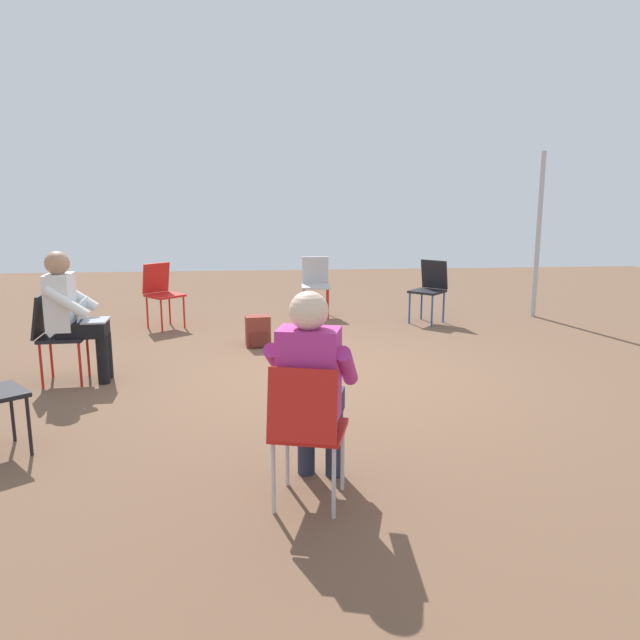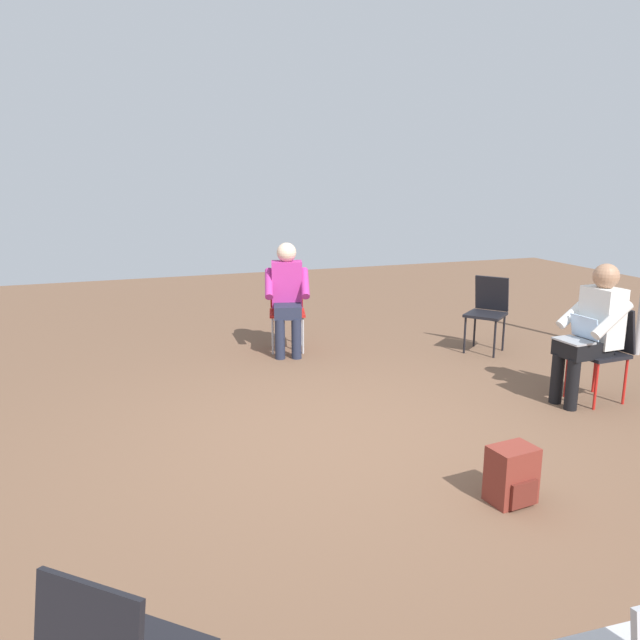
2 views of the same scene
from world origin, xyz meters
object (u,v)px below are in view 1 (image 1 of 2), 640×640
Objects in this scene: chair_northwest at (162,290)px; chair_north at (316,282)px; chair_west at (55,331)px; backpack_near_laptop_user at (258,333)px; chair_south at (307,425)px; person_with_laptop at (72,310)px; chair_northeast at (430,286)px; person_in_magenta at (312,382)px.

chair_north is at bearing 155.34° from chair_northwest.
chair_west is 2.27m from backpack_near_laptop_user.
chair_northwest reaches higher than backpack_near_laptop_user.
chair_south is 0.69× the size of person_with_laptop.
person_with_laptop is (-0.44, -2.39, 0.20)m from chair_northwest.
backpack_near_laptop_user is at bearing 109.81° from chair_south.
person_with_laptop is at bearing 143.01° from chair_south.
chair_north and chair_northwest have the same top height.
person_in_magenta is at bearing 110.14° from chair_northeast.
chair_south is at bearing 36.85° from chair_west.
chair_northeast is at bearing 117.50° from person_with_laptop.
chair_west is 1.00× the size of chair_northwest.
chair_west is at bearing 72.40° from chair_northeast.
chair_northwest is at bearing 122.74° from chair_south.
chair_northwest is at bearing 166.42° from person_with_laptop.
chair_northwest is 1.74m from backpack_near_laptop_user.
person_in_magenta reaches higher than chair_north.
chair_northeast is at bearing 82.85° from person_in_magenta.
person_in_magenta is (2.04, -2.43, 0.00)m from person_with_laptop.
backpack_near_laptop_user is (1.70, 1.23, -0.53)m from person_with_laptop.
chair_west is 2.36× the size of backpack_near_laptop_user.
person_with_laptop is at bearing 38.69° from chair_northwest.
chair_west is at bearing 51.22° from chair_north.
chair_northeast is 4.70m from person_with_laptop.
person_in_magenta is at bearing 87.99° from chair_north.
chair_west is 2.47m from chair_northwest.
chair_northwest is at bearing 19.30° from chair_north.
chair_northwest is 2.44m from person_with_laptop.
chair_northeast is 5.23m from person_in_magenta.
backpack_near_laptop_user is at bearing 120.41° from chair_west.
backpack_near_laptop_user is (-2.34, -1.17, -0.34)m from chair_northeast.
person_with_laptop reaches higher than chair_west.
chair_north is (-1.52, 0.60, 0.00)m from chair_northeast.
person_in_magenta is at bearing 36.87° from person_with_laptop.
chair_northeast is 0.69× the size of person_with_laptop.
chair_west is 0.69× the size of person_with_laptop.
chair_south is 0.69× the size of person_in_magenta.
person_in_magenta reaches higher than chair_northeast.
chair_north and chair_south have the same top height.
chair_north is 2.17m from chair_northwest.
chair_south is 0.26m from person_in_magenta.
chair_north is 1.00× the size of chair_west.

